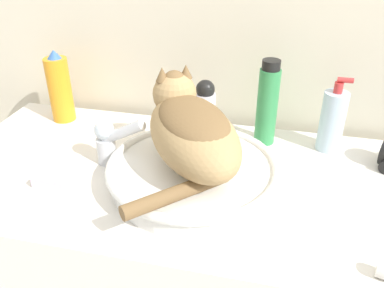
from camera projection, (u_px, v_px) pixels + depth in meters
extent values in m
cylinder|color=white|center=(193.00, 175.00, 0.85)|extent=(0.34, 0.34, 0.04)
torus|color=white|center=(193.00, 166.00, 0.84)|extent=(0.36, 0.36, 0.02)
ellipsoid|color=tan|center=(193.00, 136.00, 0.80)|extent=(0.30, 0.34, 0.12)
ellipsoid|color=brown|center=(193.00, 120.00, 0.79)|extent=(0.23, 0.26, 0.06)
sphere|color=tan|center=(175.00, 94.00, 0.88)|extent=(0.10, 0.10, 0.10)
sphere|color=brown|center=(174.00, 83.00, 0.87)|extent=(0.05, 0.05, 0.05)
cone|color=brown|center=(186.00, 71.00, 0.87)|extent=(0.03, 0.03, 0.03)
cone|color=brown|center=(162.00, 74.00, 0.85)|extent=(0.03, 0.03, 0.03)
cylinder|color=brown|center=(176.00, 193.00, 0.72)|extent=(0.17, 0.17, 0.03)
cylinder|color=silver|center=(107.00, 151.00, 0.92)|extent=(0.04, 0.04, 0.06)
cylinder|color=silver|center=(123.00, 132.00, 0.88)|extent=(0.11, 0.04, 0.08)
sphere|color=silver|center=(104.00, 130.00, 0.90)|extent=(0.04, 0.04, 0.04)
cylinder|color=silver|center=(205.00, 115.00, 1.02)|extent=(0.05, 0.05, 0.11)
sphere|color=black|center=(205.00, 89.00, 0.99)|extent=(0.05, 0.05, 0.05)
cylinder|color=#338C4C|center=(267.00, 107.00, 0.97)|extent=(0.05, 0.05, 0.19)
cylinder|color=black|center=(271.00, 65.00, 0.92)|extent=(0.04, 0.04, 0.02)
cylinder|color=orange|center=(60.00, 90.00, 1.09)|extent=(0.06, 0.06, 0.17)
cone|color=#3866AD|center=(54.00, 54.00, 1.04)|extent=(0.04, 0.04, 0.02)
cylinder|color=silver|center=(332.00, 122.00, 0.95)|extent=(0.06, 0.06, 0.15)
cylinder|color=red|center=(339.00, 87.00, 0.91)|extent=(0.02, 0.02, 0.02)
cylinder|color=red|center=(345.00, 80.00, 0.90)|extent=(0.03, 0.01, 0.01)
cube|color=silver|center=(53.00, 180.00, 0.85)|extent=(0.07, 0.04, 0.02)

